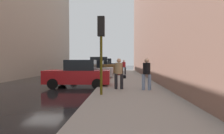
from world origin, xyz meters
The scene contains 14 objects.
ground_plane centered at (0.00, 0.00, 0.00)m, with size 120.00×120.00×0.00m, color black.
sidewalk centered at (6.00, 0.00, 0.07)m, with size 4.00×40.00×0.15m, color gray.
parked_red_hatchback centered at (2.65, -0.84, 0.85)m, with size 4.24×2.14×1.79m.
parked_silver_sedan centered at (2.65, 4.21, 0.85)m, with size 4.27×2.19×1.79m.
parked_bronze_suv centered at (2.65, 9.46, 1.03)m, with size 4.67×2.20×2.25m.
parked_blue_sedan centered at (2.65, 14.83, 0.85)m, with size 4.25×2.15×1.79m.
parked_black_suv centered at (2.65, 20.33, 1.03)m, with size 4.61×2.07×2.25m.
fire_hydrant centered at (4.45, 3.49, 0.50)m, with size 0.42×0.22×0.70m.
traffic_light centered at (4.50, -4.23, 2.76)m, with size 0.32×0.32×3.60m.
pedestrian_in_red_jacket centered at (5.86, 8.27, 1.10)m, with size 0.53×0.49×1.71m.
pedestrian_in_jeans centered at (6.81, -2.80, 1.10)m, with size 0.50×0.41×1.71m.
pedestrian_in_tan_coat centered at (5.31, -2.56, 1.10)m, with size 0.51×0.43×1.71m.
rolling_suitcase centered at (5.28, 7.51, 0.49)m, with size 0.40×0.58×1.04m.
duffel_bag centered at (5.78, 3.78, 0.29)m, with size 0.32×0.44×0.28m.
Camera 1 is at (5.34, -12.27, 1.69)m, focal length 28.00 mm.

